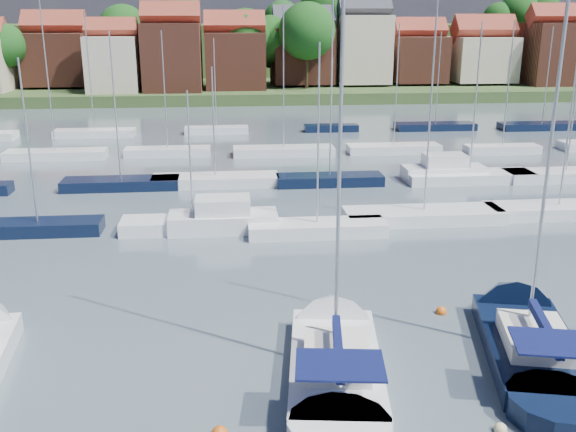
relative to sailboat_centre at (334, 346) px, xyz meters
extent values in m
plane|color=#4D5C68|center=(0.81, 36.56, -0.35)|extent=(260.00, 260.00, 0.00)
cube|color=white|center=(-0.23, -1.73, -0.10)|extent=(4.49, 8.61, 1.20)
cone|color=white|center=(0.45, 3.37, -0.10)|extent=(3.93, 4.42, 3.43)
cube|color=silver|center=(-0.31, -2.30, 0.85)|extent=(2.84, 3.72, 0.70)
cylinder|color=#B2B2B7|center=(-0.16, -1.17, 8.12)|extent=(0.14, 0.14, 15.24)
cylinder|color=#B2B2B7|center=(-0.46, -3.43, 1.70)|extent=(0.71, 4.54, 0.10)
cube|color=#0D1344|center=(-0.46, -3.43, 1.85)|extent=(0.88, 4.34, 0.35)
cube|color=#0D1344|center=(-0.66, -4.90, 2.00)|extent=(3.16, 2.43, 0.08)
cube|color=black|center=(7.88, -1.02, -0.10)|extent=(5.29, 8.87, 1.20)
cone|color=black|center=(9.09, 4.02, -0.10)|extent=(4.30, 4.73, 3.46)
cylinder|color=black|center=(6.92, -5.06, -0.10)|extent=(4.17, 4.17, 1.20)
cube|color=silver|center=(7.75, -1.58, 0.85)|extent=(3.16, 3.93, 0.70)
cylinder|color=#B2B2B7|center=(8.02, -0.46, 8.36)|extent=(0.14, 0.14, 15.72)
cylinder|color=#B2B2B7|center=(7.48, -2.70, 1.70)|extent=(1.17, 4.51, 0.10)
cube|color=#0D1344|center=(7.48, -2.70, 1.85)|extent=(1.31, 4.33, 0.35)
cube|color=#0D1344|center=(7.13, -4.16, 2.00)|extent=(3.34, 2.70, 0.08)
sphere|color=beige|center=(4.67, -5.70, -0.35)|extent=(0.44, 0.44, 0.44)
sphere|color=#D85914|center=(5.64, 3.24, -0.35)|extent=(0.50, 0.50, 0.50)
cube|color=black|center=(-16.29, 17.10, 0.00)|extent=(8.01, 2.24, 1.00)
cylinder|color=#B2B2B7|center=(-16.29, 17.10, 5.58)|extent=(0.12, 0.12, 10.16)
cube|color=white|center=(-6.45, 16.76, 0.00)|extent=(9.22, 2.58, 1.00)
cylinder|color=#B2B2B7|center=(-6.45, 16.76, 4.59)|extent=(0.12, 0.12, 8.18)
cube|color=white|center=(1.45, 15.17, 0.00)|extent=(8.78, 2.46, 1.00)
cylinder|color=#B2B2B7|center=(1.45, 15.17, 6.03)|extent=(0.12, 0.12, 11.06)
cube|color=white|center=(9.05, 17.23, 0.00)|extent=(10.79, 3.02, 1.00)
cylinder|color=#B2B2B7|center=(9.05, 17.23, 7.94)|extent=(0.12, 0.12, 14.87)
cube|color=white|center=(18.80, 17.58, 0.00)|extent=(10.13, 2.84, 1.00)
cylinder|color=#B2B2B7|center=(18.80, 17.58, 5.30)|extent=(0.12, 0.12, 9.59)
cube|color=white|center=(-4.50, 16.56, 0.15)|extent=(7.00, 2.60, 1.40)
cube|color=white|center=(-4.50, 16.56, 1.25)|extent=(3.50, 2.20, 1.30)
cube|color=black|center=(-12.74, 28.20, 0.00)|extent=(9.30, 2.60, 1.00)
cylinder|color=#B2B2B7|center=(-12.74, 28.20, 6.24)|extent=(0.12, 0.12, 11.48)
cube|color=white|center=(-5.13, 28.57, 0.00)|extent=(10.40, 2.91, 1.00)
cylinder|color=#B2B2B7|center=(-5.13, 28.57, 4.89)|extent=(0.12, 0.12, 8.77)
cube|color=black|center=(4.29, 27.84, 0.00)|extent=(8.80, 2.46, 1.00)
cylinder|color=#B2B2B7|center=(4.29, 27.84, 7.67)|extent=(0.12, 0.12, 14.33)
cube|color=white|center=(16.21, 27.72, 0.00)|extent=(10.73, 3.00, 1.00)
cylinder|color=#B2B2B7|center=(16.21, 27.72, 6.57)|extent=(0.12, 0.12, 12.14)
cube|color=white|center=(24.64, 27.53, 0.00)|extent=(10.48, 2.93, 1.00)
cylinder|color=#B2B2B7|center=(24.64, 27.53, 5.64)|extent=(0.12, 0.12, 10.28)
cube|color=white|center=(14.28, 28.56, 0.15)|extent=(7.00, 2.60, 1.40)
cube|color=white|center=(14.28, 28.56, 1.25)|extent=(3.50, 2.20, 1.30)
cube|color=white|center=(-20.90, 40.77, 0.00)|extent=(9.71, 2.72, 1.00)
cylinder|color=#B2B2B7|center=(-20.90, 40.77, 7.94)|extent=(0.12, 0.12, 14.88)
cube|color=white|center=(-10.02, 41.07, 0.00)|extent=(8.49, 2.38, 1.00)
cylinder|color=#B2B2B7|center=(-10.02, 41.07, 6.16)|extent=(0.12, 0.12, 11.31)
cube|color=white|center=(1.61, 40.34, 0.00)|extent=(10.16, 2.85, 1.00)
cylinder|color=#B2B2B7|center=(1.61, 40.34, 7.80)|extent=(0.12, 0.12, 14.59)
cube|color=white|center=(12.99, 40.46, 0.00)|extent=(9.53, 2.67, 1.00)
cylinder|color=#B2B2B7|center=(12.99, 40.46, 6.46)|extent=(0.12, 0.12, 11.91)
cube|color=white|center=(23.97, 39.06, 0.00)|extent=(7.62, 2.13, 1.00)
cylinder|color=#B2B2B7|center=(23.97, 39.06, 6.57)|extent=(0.12, 0.12, 12.13)
cube|color=white|center=(-19.44, 53.12, 0.00)|extent=(9.24, 2.59, 1.00)
cylinder|color=#B2B2B7|center=(-19.44, 53.12, 7.09)|extent=(0.12, 0.12, 13.17)
cube|color=white|center=(-5.27, 53.86, 0.00)|extent=(7.57, 2.12, 1.00)
cylinder|color=#B2B2B7|center=(-5.27, 53.86, 5.62)|extent=(0.12, 0.12, 10.24)
cube|color=black|center=(8.70, 54.03, 0.00)|extent=(6.58, 1.84, 1.00)
cylinder|color=#B2B2B7|center=(8.70, 54.03, 4.51)|extent=(0.12, 0.12, 8.01)
cube|color=black|center=(21.75, 53.96, 0.00)|extent=(9.92, 2.78, 1.00)
cylinder|color=#B2B2B7|center=(21.75, 53.96, 5.96)|extent=(0.12, 0.12, 10.92)
cube|color=black|center=(35.10, 52.93, 0.00)|extent=(10.55, 2.95, 1.00)
cylinder|color=#B2B2B7|center=(35.10, 52.93, 6.26)|extent=(0.12, 0.12, 11.51)
cube|color=#3C572B|center=(0.81, 113.56, -0.05)|extent=(200.00, 70.00, 3.00)
cube|color=#3C572B|center=(0.81, 138.56, 4.65)|extent=(200.00, 60.00, 14.00)
cube|color=brown|center=(-32.83, 94.35, 6.22)|extent=(10.37, 9.97, 8.73)
cube|color=brown|center=(-32.83, 94.35, 11.85)|extent=(10.57, 5.13, 5.13)
cube|color=beige|center=(-21.93, 85.56, 5.73)|extent=(8.09, 8.80, 8.96)
cube|color=brown|center=(-21.93, 85.56, 11.20)|extent=(8.25, 4.00, 4.00)
cube|color=brown|center=(-12.53, 86.50, 6.74)|extent=(9.36, 10.17, 10.97)
cube|color=brown|center=(-12.53, 86.50, 13.37)|extent=(9.54, 4.63, 4.63)
cube|color=brown|center=(-2.23, 88.21, 5.96)|extent=(9.90, 8.56, 9.42)
cube|color=brown|center=(-2.23, 88.21, 11.89)|extent=(10.10, 4.90, 4.90)
cube|color=brown|center=(9.91, 93.21, 6.60)|extent=(10.59, 8.93, 9.49)
cube|color=#383A42|center=(9.91, 93.21, 12.64)|extent=(10.80, 5.24, 5.24)
cube|color=beige|center=(20.52, 92.36, 7.68)|extent=(9.01, 8.61, 11.65)
cube|color=#383A42|center=(20.52, 92.36, 14.60)|extent=(9.19, 4.46, 4.46)
cube|color=brown|center=(30.99, 93.56, 5.85)|extent=(9.10, 9.34, 8.00)
cube|color=brown|center=(30.99, 93.56, 10.97)|extent=(9.28, 4.50, 4.50)
cube|color=beige|center=(42.77, 93.15, 5.79)|extent=(10.86, 9.59, 7.88)
cube|color=brown|center=(42.77, 93.15, 11.06)|extent=(11.07, 5.37, 5.37)
cube|color=brown|center=(54.57, 90.48, 6.74)|extent=(9.18, 9.96, 10.97)
cube|color=brown|center=(54.57, 90.48, 13.35)|extent=(9.36, 4.54, 4.54)
cylinder|color=#382619|center=(57.59, 112.07, 8.17)|extent=(0.50, 0.50, 4.47)
sphere|color=#1E5B1C|center=(57.59, 112.07, 14.23)|extent=(8.18, 8.18, 8.18)
cylinder|color=#382619|center=(4.28, 92.49, 3.48)|extent=(0.50, 0.50, 4.46)
sphere|color=#1E5B1C|center=(4.28, 92.49, 9.53)|extent=(8.15, 8.15, 8.15)
cylinder|color=#382619|center=(16.04, 110.24, 8.23)|extent=(0.50, 0.50, 5.15)
sphere|color=#1E5B1C|center=(16.04, 110.24, 15.21)|extent=(9.41, 9.41, 9.41)
cylinder|color=#382619|center=(-12.73, 112.87, 8.33)|extent=(0.50, 0.50, 4.56)
sphere|color=#1E5B1C|center=(-12.73, 112.87, 14.52)|extent=(8.34, 8.34, 8.34)
cylinder|color=#382619|center=(-22.42, 101.81, 3.83)|extent=(0.50, 0.50, 5.15)
sphere|color=#1E5B1C|center=(-22.42, 101.81, 10.82)|extent=(9.42, 9.42, 9.42)
cylinder|color=#382619|center=(-37.86, 103.88, 6.41)|extent=(0.50, 0.50, 3.42)
sphere|color=#1E5B1C|center=(-37.86, 103.88, 11.06)|extent=(6.26, 6.26, 6.26)
cylinder|color=#382619|center=(14.57, 101.27, 3.14)|extent=(0.50, 0.50, 3.77)
sphere|color=#1E5B1C|center=(14.57, 101.27, 8.25)|extent=(6.89, 6.89, 6.89)
cylinder|color=#382619|center=(9.86, 87.50, 3.86)|extent=(0.50, 0.50, 5.21)
sphere|color=#1E5B1C|center=(9.86, 87.50, 10.94)|extent=(9.53, 9.53, 9.53)
cylinder|color=#382619|center=(62.75, 98.18, 2.74)|extent=(0.50, 0.50, 2.97)
sphere|color=#1E5B1C|center=(62.75, 98.18, 6.78)|extent=(5.44, 5.44, 5.44)
cylinder|color=#382619|center=(-0.33, 90.31, 3.67)|extent=(0.50, 0.50, 4.84)
sphere|color=#1E5B1C|center=(-0.33, 90.31, 10.24)|extent=(8.85, 8.85, 8.85)
cylinder|color=#382619|center=(53.49, 112.28, 7.82)|extent=(0.50, 0.50, 3.72)
sphere|color=#1E5B1C|center=(53.49, 112.28, 12.86)|extent=(6.80, 6.80, 6.80)
cylinder|color=#382619|center=(54.86, 90.69, 3.28)|extent=(0.50, 0.50, 4.05)
sphere|color=#1E5B1C|center=(54.86, 90.69, 8.77)|extent=(7.40, 7.40, 7.40)
cylinder|color=#382619|center=(-40.15, 89.35, 3.25)|extent=(0.50, 0.50, 4.00)
sphere|color=#1E5B1C|center=(-40.15, 89.35, 8.69)|extent=(7.32, 7.32, 7.32)
cylinder|color=#382619|center=(7.65, 109.85, 7.56)|extent=(0.50, 0.50, 3.93)
sphere|color=#1E5B1C|center=(7.65, 109.85, 12.90)|extent=(7.19, 7.19, 7.19)
cylinder|color=#382619|center=(31.46, 96.73, 3.16)|extent=(0.50, 0.50, 3.82)
sphere|color=#1E5B1C|center=(31.46, 96.73, 8.35)|extent=(6.99, 6.99, 6.99)
cylinder|color=#382619|center=(-16.63, 89.68, 2.99)|extent=(0.50, 0.50, 3.48)
sphere|color=#1E5B1C|center=(-16.63, 89.68, 7.72)|extent=(6.37, 6.37, 6.37)
cylinder|color=#382619|center=(58.33, 99.37, 2.75)|extent=(0.50, 0.50, 2.99)
sphere|color=#1E5B1C|center=(58.33, 99.37, 6.80)|extent=(5.46, 5.46, 5.46)
cylinder|color=#382619|center=(4.42, 95.60, 2.88)|extent=(0.50, 0.50, 3.25)
sphere|color=#1E5B1C|center=(4.42, 95.60, 7.28)|extent=(5.94, 5.94, 5.94)
cylinder|color=#382619|center=(-2.24, 97.29, 2.75)|extent=(0.50, 0.50, 2.98)
sphere|color=#1E5B1C|center=(-2.24, 97.29, 6.80)|extent=(5.46, 5.46, 5.46)
cylinder|color=#382619|center=(65.48, 118.30, 9.01)|extent=(0.50, 0.50, 4.29)
sphere|color=#1E5B1C|center=(65.48, 118.30, 14.83)|extent=(7.84, 7.84, 7.84)
camera|label=1|loc=(-4.16, -23.25, 12.83)|focal=40.00mm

